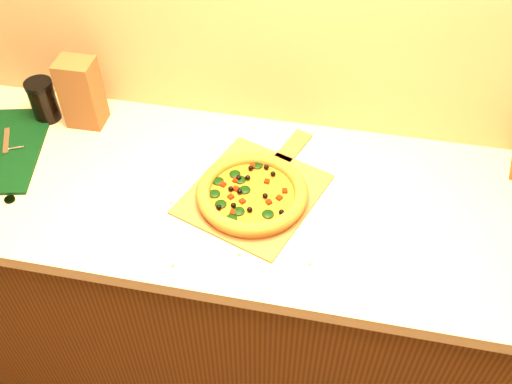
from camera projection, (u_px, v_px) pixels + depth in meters
The scene contains 7 objects.
cabinet at pixel (266, 292), 1.90m from camera, with size 2.80×0.65×0.86m, color #46240F.
countertop at pixel (268, 200), 1.58m from camera, with size 2.84×0.68×0.04m, color beige.
pizza_peel at pixel (256, 191), 1.57m from camera, with size 0.42×0.51×0.01m.
pizza at pixel (252, 193), 1.53m from camera, with size 0.30×0.30×0.04m.
bottle_cap at pixel (10, 199), 1.55m from camera, with size 0.03×0.03×0.01m, color black.
paper_bag at pixel (81, 93), 1.71m from camera, with size 0.11×0.09×0.22m, color brown.
dark_jar at pixel (43, 100), 1.75m from camera, with size 0.08×0.08×0.13m.
Camera 1 is at (0.18, 0.37, 2.04)m, focal length 40.00 mm.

